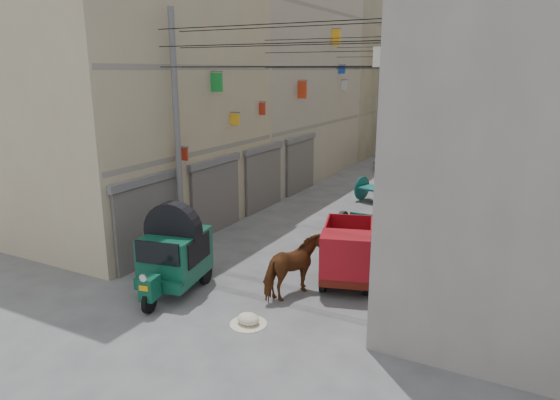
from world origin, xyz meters
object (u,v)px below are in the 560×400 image
Objects in this scene: distant_car_grey at (450,153)px; mini_truck at (346,256)px; distant_car_white at (391,160)px; horse at (295,267)px; feed_sack at (248,319)px; distant_car_green at (443,142)px; second_cart at (373,190)px; tonga_cart at (360,233)px; auto_rickshaw at (174,252)px.

mini_truck is at bearing -97.69° from distant_car_grey.
distant_car_grey reaches higher than distant_car_white.
mini_truck is at bearing -106.57° from horse.
distant_car_green is (-1.06, 31.22, 0.43)m from feed_sack.
second_cart is at bearing -67.06° from horse.
second_cart is 2.75× the size of feed_sack.
tonga_cart is 2.68m from mini_truck.
horse is at bearing -65.79° from second_cart.
feed_sack is at bearing -68.22° from second_cart.
mini_truck reaches higher than horse.
tonga_cart is 0.83× the size of distant_car_grey.
feed_sack is (0.98, -12.88, -0.47)m from second_cart.
tonga_cart is 4.11m from horse.
tonga_cart is at bearing -98.84° from distant_car_grey.
second_cart is 10.97m from horse.
tonga_cart is 1.56× the size of horse.
distant_car_green is (1.47, 9.68, 0.03)m from distant_car_white.
tonga_cart is 15.81m from distant_car_white.
second_cart is (-2.23, 9.44, -0.23)m from mini_truck.
second_cart is at bearing 94.34° from feed_sack.
horse is at bearing -98.30° from tonga_cart.
tonga_cart is at bearing -79.83° from horse.
distant_car_white is 5.26m from distant_car_grey.
distant_car_grey is at bearing 101.71° from second_cart.
distant_car_white is 0.80× the size of distant_car_green.
distant_car_grey is at bearing -73.87° from horse.
feed_sack is at bearing -127.24° from mini_truck.
second_cart is at bearing 108.16° from distant_car_white.
mini_truck is at bearing -81.38° from tonga_cart.
tonga_cart is 19.88m from distant_car_grey.
mini_truck is 0.90× the size of distant_car_grey.
distant_car_white is 9.79m from distant_car_green.
second_cart is (-1.72, 6.81, -0.11)m from tonga_cart.
distant_car_green is (-1.81, 25.15, -0.16)m from tonga_cart.
horse is (-0.94, -1.46, 0.00)m from mini_truck.
tonga_cart reaches higher than distant_car_grey.
mini_truck is at bearing -59.27° from second_cart.
distant_car_green is (-2.31, 27.77, -0.27)m from mini_truck.
horse reaches higher than second_cart.
distant_car_white is at bearing 69.73° from distant_car_green.
tonga_cart is 6.15m from feed_sack.
auto_rickshaw is 0.92× the size of distant_car_white.
mini_truck reaches higher than distant_car_grey.
second_cart is at bearing -105.76° from distant_car_grey.
auto_rickshaw reaches higher than tonga_cart.
horse reaches higher than distant_car_green.
feed_sack is 0.15× the size of distant_car_grey.
distant_car_green is at bearing -90.66° from distant_car_white.
auto_rickshaw is 30.55m from distant_car_green.
mini_truck is (4.12, 2.72, -0.32)m from auto_rickshaw.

